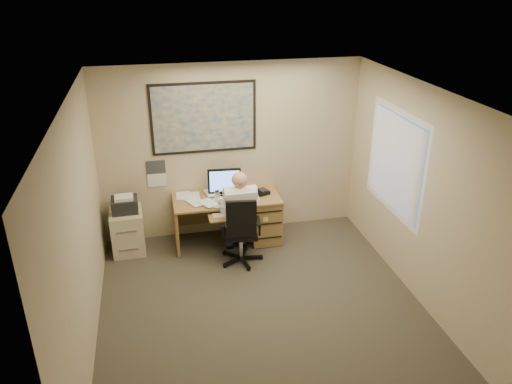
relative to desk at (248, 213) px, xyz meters
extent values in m
cube|color=#3B382E|center=(-0.18, -1.90, -0.45)|extent=(4.00, 4.50, 0.00)
cube|color=white|center=(-0.18, -1.90, 2.25)|extent=(4.00, 4.50, 0.00)
cube|color=beige|center=(-0.18, 0.35, 0.90)|extent=(4.00, 0.00, 2.70)
cube|color=beige|center=(-0.18, -4.15, 0.90)|extent=(4.00, 0.00, 2.70)
cube|color=beige|center=(-2.18, -1.90, 0.90)|extent=(0.00, 4.50, 2.70)
cube|color=beige|center=(1.82, -1.90, 0.90)|extent=(0.00, 4.50, 2.70)
cube|color=#A07844|center=(-0.33, -0.02, 0.29)|extent=(1.60, 0.75, 0.03)
cube|color=olive|center=(0.24, -0.02, -0.09)|extent=(0.45, 0.70, 0.70)
cube|color=olive|center=(-1.11, -0.02, -0.09)|extent=(0.04, 0.70, 0.70)
cube|color=olive|center=(-0.33, 0.32, 0.00)|extent=(1.55, 0.03, 0.55)
cylinder|color=black|center=(-0.34, 0.13, 0.31)|extent=(0.20, 0.20, 0.02)
cube|color=black|center=(-0.34, 0.11, 0.53)|extent=(0.50, 0.08, 0.38)
cube|color=#5589E7|center=(-0.34, 0.08, 0.53)|extent=(0.45, 0.04, 0.32)
cube|color=#A07844|center=(-0.39, -0.47, 0.21)|extent=(0.55, 0.30, 0.02)
cube|color=beige|center=(-0.39, -0.47, 0.24)|extent=(0.43, 0.14, 0.02)
cube|color=black|center=(0.21, -0.01, 0.33)|extent=(0.27, 0.26, 0.05)
cylinder|color=silver|center=(-0.48, -0.15, 0.39)|extent=(0.08, 0.08, 0.17)
cylinder|color=white|center=(-0.44, 0.15, 0.36)|extent=(0.09, 0.09, 0.11)
cube|color=white|center=(-0.78, -0.02, 0.32)|extent=(0.60, 0.56, 0.02)
cube|color=#1E4C93|center=(-0.58, 0.33, 1.45)|extent=(1.56, 0.03, 1.06)
cube|color=white|center=(-1.33, 0.34, 0.63)|extent=(0.28, 0.01, 0.42)
cube|color=beige|center=(-1.82, 0.03, -0.12)|extent=(0.48, 0.57, 0.65)
cube|color=black|center=(-1.82, 0.03, 0.31)|extent=(0.38, 0.34, 0.21)
cube|color=white|center=(-1.82, 0.01, 0.44)|extent=(0.27, 0.21, 0.05)
cylinder|color=silver|center=(-0.23, -0.62, -0.20)|extent=(0.06, 0.06, 0.40)
cube|color=black|center=(-0.23, -0.62, 0.02)|extent=(0.51, 0.51, 0.07)
cube|color=black|center=(-0.20, -0.85, 0.35)|extent=(0.42, 0.11, 0.55)
camera|label=1|loc=(-1.36, -6.77, 3.47)|focal=35.00mm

